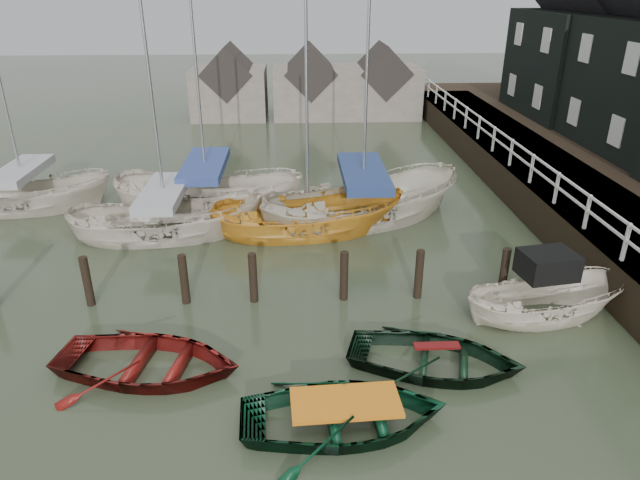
{
  "coord_description": "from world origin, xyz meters",
  "views": [
    {
      "loc": [
        -0.05,
        -10.28,
        7.8
      ],
      "look_at": [
        0.6,
        3.78,
        1.4
      ],
      "focal_mm": 32.0,
      "sensor_mm": 36.0,
      "label": 1
    }
  ],
  "objects_px": {
    "sailboat_c": "(308,230)",
    "sailboat_d": "(362,218)",
    "motorboat": "(542,313)",
    "rowboat_green": "(345,426)",
    "rowboat_red": "(150,372)",
    "sailboat_e": "(28,207)",
    "sailboat_a": "(168,233)",
    "rowboat_dkgreen": "(434,368)",
    "sailboat_b": "(208,206)"
  },
  "relations": [
    {
      "from": "sailboat_c",
      "to": "sailboat_d",
      "type": "relative_size",
      "value": 0.81
    },
    {
      "from": "motorboat",
      "to": "sailboat_d",
      "type": "relative_size",
      "value": 0.36
    },
    {
      "from": "rowboat_green",
      "to": "sailboat_c",
      "type": "xyz_separation_m",
      "value": [
        -0.47,
        9.47,
        0.01
      ]
    },
    {
      "from": "rowboat_green",
      "to": "motorboat",
      "type": "height_order",
      "value": "motorboat"
    },
    {
      "from": "rowboat_red",
      "to": "sailboat_e",
      "type": "distance_m",
      "value": 12.33
    },
    {
      "from": "sailboat_d",
      "to": "rowboat_green",
      "type": "bearing_deg",
      "value": 151.16
    },
    {
      "from": "rowboat_red",
      "to": "motorboat",
      "type": "bearing_deg",
      "value": -68.3
    },
    {
      "from": "rowboat_red",
      "to": "sailboat_a",
      "type": "height_order",
      "value": "sailboat_a"
    },
    {
      "from": "rowboat_green",
      "to": "sailboat_d",
      "type": "bearing_deg",
      "value": -11.32
    },
    {
      "from": "rowboat_dkgreen",
      "to": "sailboat_b",
      "type": "distance_m",
      "value": 11.9
    },
    {
      "from": "rowboat_dkgreen",
      "to": "sailboat_c",
      "type": "relative_size",
      "value": 0.38
    },
    {
      "from": "motorboat",
      "to": "sailboat_b",
      "type": "height_order",
      "value": "sailboat_b"
    },
    {
      "from": "sailboat_e",
      "to": "motorboat",
      "type": "bearing_deg",
      "value": -122.79
    },
    {
      "from": "sailboat_c",
      "to": "sailboat_e",
      "type": "relative_size",
      "value": 1.08
    },
    {
      "from": "motorboat",
      "to": "sailboat_c",
      "type": "height_order",
      "value": "sailboat_c"
    },
    {
      "from": "sailboat_c",
      "to": "sailboat_e",
      "type": "distance_m",
      "value": 10.82
    },
    {
      "from": "rowboat_red",
      "to": "sailboat_b",
      "type": "relative_size",
      "value": 0.31
    },
    {
      "from": "rowboat_green",
      "to": "sailboat_a",
      "type": "relative_size",
      "value": 0.36
    },
    {
      "from": "sailboat_a",
      "to": "sailboat_d",
      "type": "xyz_separation_m",
      "value": [
        6.71,
        1.01,
        -0.0
      ]
    },
    {
      "from": "rowboat_dkgreen",
      "to": "sailboat_a",
      "type": "distance_m",
      "value": 10.61
    },
    {
      "from": "sailboat_b",
      "to": "sailboat_d",
      "type": "height_order",
      "value": "sailboat_b"
    },
    {
      "from": "rowboat_red",
      "to": "motorboat",
      "type": "xyz_separation_m",
      "value": [
        9.5,
        1.87,
        0.1
      ]
    },
    {
      "from": "sailboat_a",
      "to": "sailboat_d",
      "type": "distance_m",
      "value": 6.78
    },
    {
      "from": "rowboat_dkgreen",
      "to": "sailboat_d",
      "type": "bearing_deg",
      "value": 20.0
    },
    {
      "from": "rowboat_green",
      "to": "sailboat_a",
      "type": "bearing_deg",
      "value": 25.95
    },
    {
      "from": "rowboat_green",
      "to": "rowboat_red",
      "type": "bearing_deg",
      "value": 62.95
    },
    {
      "from": "rowboat_green",
      "to": "motorboat",
      "type": "distance_m",
      "value": 6.52
    },
    {
      "from": "sailboat_b",
      "to": "sailboat_e",
      "type": "height_order",
      "value": "sailboat_b"
    },
    {
      "from": "sailboat_b",
      "to": "sailboat_c",
      "type": "bearing_deg",
      "value": -112.13
    },
    {
      "from": "rowboat_green",
      "to": "sailboat_e",
      "type": "xyz_separation_m",
      "value": [
        -10.96,
        12.1,
        0.06
      ]
    },
    {
      "from": "motorboat",
      "to": "sailboat_c",
      "type": "xyz_separation_m",
      "value": [
        -5.83,
        5.76,
        -0.09
      ]
    },
    {
      "from": "rowboat_dkgreen",
      "to": "sailboat_d",
      "type": "xyz_separation_m",
      "value": [
        -0.63,
        8.67,
        0.06
      ]
    },
    {
      "from": "rowboat_green",
      "to": "motorboat",
      "type": "bearing_deg",
      "value": -58.42
    },
    {
      "from": "sailboat_a",
      "to": "sailboat_e",
      "type": "height_order",
      "value": "sailboat_a"
    },
    {
      "from": "rowboat_red",
      "to": "sailboat_a",
      "type": "distance_m",
      "value": 7.61
    },
    {
      "from": "sailboat_b",
      "to": "sailboat_d",
      "type": "relative_size",
      "value": 1.05
    },
    {
      "from": "rowboat_green",
      "to": "sailboat_e",
      "type": "distance_m",
      "value": 16.33
    },
    {
      "from": "rowboat_green",
      "to": "motorboat",
      "type": "relative_size",
      "value": 0.9
    },
    {
      "from": "rowboat_red",
      "to": "rowboat_green",
      "type": "xyz_separation_m",
      "value": [
        4.14,
        -1.84,
        0.0
      ]
    },
    {
      "from": "sailboat_e",
      "to": "sailboat_a",
      "type": "bearing_deg",
      "value": -120.91
    },
    {
      "from": "motorboat",
      "to": "sailboat_c",
      "type": "bearing_deg",
      "value": 36.1
    },
    {
      "from": "rowboat_red",
      "to": "sailboat_b",
      "type": "bearing_deg",
      "value": 10.79
    },
    {
      "from": "sailboat_d",
      "to": "sailboat_e",
      "type": "bearing_deg",
      "value": 61.59
    },
    {
      "from": "sailboat_c",
      "to": "sailboat_e",
      "type": "height_order",
      "value": "sailboat_c"
    },
    {
      "from": "rowboat_red",
      "to": "motorboat",
      "type": "distance_m",
      "value": 9.68
    },
    {
      "from": "sailboat_c",
      "to": "sailboat_b",
      "type": "bearing_deg",
      "value": 51.72
    },
    {
      "from": "rowboat_dkgreen",
      "to": "motorboat",
      "type": "distance_m",
      "value": 3.8
    },
    {
      "from": "sailboat_c",
      "to": "rowboat_green",
      "type": "bearing_deg",
      "value": 176.75
    },
    {
      "from": "motorboat",
      "to": "rowboat_green",
      "type": "bearing_deg",
      "value": 115.39
    },
    {
      "from": "motorboat",
      "to": "sailboat_a",
      "type": "relative_size",
      "value": 0.4
    }
  ]
}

